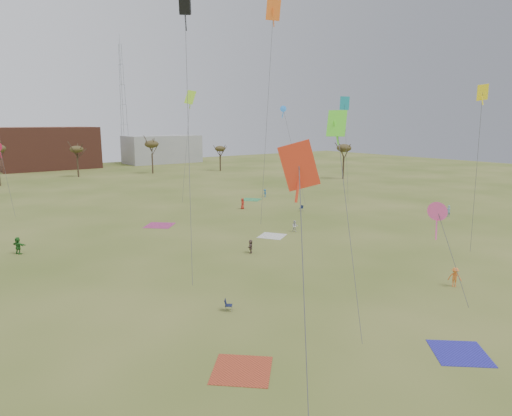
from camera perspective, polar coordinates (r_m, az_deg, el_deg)
ground at (r=35.70m, az=11.85°, el=-11.67°), size 260.00×260.00×0.00m
spectator_fore_c at (r=47.14m, az=-0.69°, el=-4.90°), size 1.23×1.26×1.44m
flyer_mid_b at (r=41.29m, az=23.93°, el=-8.03°), size 1.14×1.23×1.66m
flyer_mid_c at (r=70.79m, az=23.25°, el=-0.35°), size 0.71×0.62×1.64m
spectator_mid_e at (r=56.29m, az=4.95°, el=-2.32°), size 0.88×0.86×1.43m
flyer_far_a at (r=52.91m, az=-27.98°, el=-4.24°), size 1.34×1.71×1.81m
flyer_far_b at (r=70.75m, az=-1.73°, el=0.57°), size 1.00×0.91×1.72m
flyer_far_c at (r=82.06m, az=1.13°, el=1.90°), size 0.75×1.02×1.41m
blanket_red at (r=26.49m, az=-1.82°, el=-19.91°), size 4.53×4.53×0.03m
blanket_blue at (r=30.62m, az=24.47°, el=-16.45°), size 4.37×4.37×0.03m
blanket_cream at (r=54.21m, az=2.06°, el=-3.58°), size 4.06×4.06×0.03m
blanket_plum at (r=61.00m, az=-12.15°, el=-2.18°), size 4.94×4.94×0.03m
blanket_olive at (r=79.23m, az=-0.59°, el=1.06°), size 4.28×4.28×0.03m
camp_chair_left at (r=33.55m, az=-3.52°, el=-12.48°), size 0.74×0.73×0.87m
camp_chair_right at (r=69.56m, az=5.74°, el=-0.17°), size 0.61×0.57×0.87m
kites_aloft at (r=44.47m, az=-3.65°, el=16.99°), size 61.38×57.83×26.19m
tree_line at (r=103.28m, az=-24.42°, el=6.36°), size 117.44×49.32×8.91m
building_brick at (r=144.88m, az=-24.92°, el=6.93°), size 26.00×16.00×12.00m
building_grey at (r=154.21m, az=-11.83°, el=7.33°), size 24.00×12.00×9.00m
radio_tower at (r=156.63m, az=-16.55°, el=12.55°), size 1.51×1.72×41.00m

